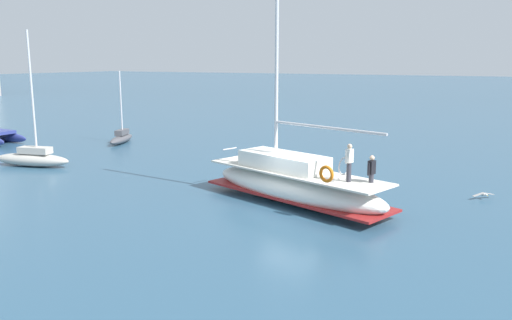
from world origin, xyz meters
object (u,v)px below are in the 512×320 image
main_sailboat (294,183)px  moored_cutter_left (121,137)px  moored_catamaran (32,157)px  seagull (484,194)px

main_sailboat → moored_cutter_left: bearing=63.7°
moored_catamaran → moored_cutter_left: (9.29, 1.40, -0.11)m
moored_catamaran → moored_cutter_left: bearing=8.6°
main_sailboat → moored_catamaran: (-0.04, 17.31, -0.34)m
main_sailboat → moored_cutter_left: (9.26, 18.71, -0.45)m
main_sailboat → moored_catamaran: bearing=90.1°
moored_cutter_left → main_sailboat: bearing=-116.3°
moored_catamaran → seagull: moored_catamaran is taller
main_sailboat → moored_catamaran: size_ratio=1.45×
moored_catamaran → main_sailboat: bearing=-89.9°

